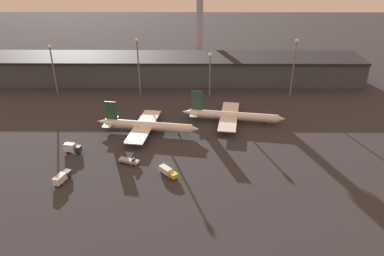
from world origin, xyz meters
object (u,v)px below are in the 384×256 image
(airplane_0, at_px, (147,126))
(service_vehicle_0, at_px, (168,171))
(airplane_1, at_px, (232,116))
(service_vehicle_1, at_px, (72,148))
(control_tower, at_px, (200,13))
(service_vehicle_2, at_px, (129,161))
(service_vehicle_3, at_px, (62,177))

(airplane_0, relative_size, service_vehicle_0, 6.15)
(airplane_1, distance_m, service_vehicle_0, 49.02)
(service_vehicle_1, height_order, control_tower, control_tower)
(airplane_0, height_order, service_vehicle_2, airplane_0)
(service_vehicle_0, xyz_separation_m, service_vehicle_2, (-14.57, 7.33, -0.41))
(airplane_1, bearing_deg, service_vehicle_3, -134.45)
(service_vehicle_2, relative_size, control_tower, 0.15)
(service_vehicle_0, height_order, control_tower, control_tower)
(service_vehicle_2, distance_m, control_tower, 139.82)
(airplane_0, bearing_deg, service_vehicle_1, -139.08)
(airplane_0, distance_m, control_tower, 115.38)
(airplane_0, xyz_separation_m, service_vehicle_3, (-24.47, -35.76, -1.36))
(service_vehicle_1, relative_size, service_vehicle_2, 0.85)
(airplane_1, distance_m, service_vehicle_3, 76.34)
(airplane_1, relative_size, control_tower, 0.90)
(service_vehicle_0, height_order, service_vehicle_3, service_vehicle_3)
(airplane_0, bearing_deg, service_vehicle_0, -62.35)
(airplane_1, xyz_separation_m, service_vehicle_1, (-63.17, -26.73, -1.01))
(control_tower, bearing_deg, airplane_1, -82.37)
(airplane_0, relative_size, service_vehicle_2, 5.61)
(airplane_0, bearing_deg, service_vehicle_2, -89.92)
(airplane_0, xyz_separation_m, airplane_1, (36.62, 10.01, -0.04))
(service_vehicle_3, distance_m, control_tower, 155.76)
(service_vehicle_0, bearing_deg, airplane_1, 104.19)
(airplane_1, bearing_deg, service_vehicle_2, -130.85)
(service_vehicle_0, height_order, service_vehicle_2, service_vehicle_0)
(airplane_0, relative_size, service_vehicle_1, 6.63)
(service_vehicle_2, height_order, service_vehicle_3, service_vehicle_3)
(service_vehicle_2, bearing_deg, service_vehicle_3, -131.76)
(service_vehicle_2, height_order, control_tower, control_tower)
(airplane_1, relative_size, service_vehicle_1, 6.89)
(service_vehicle_2, bearing_deg, service_vehicle_0, -7.27)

